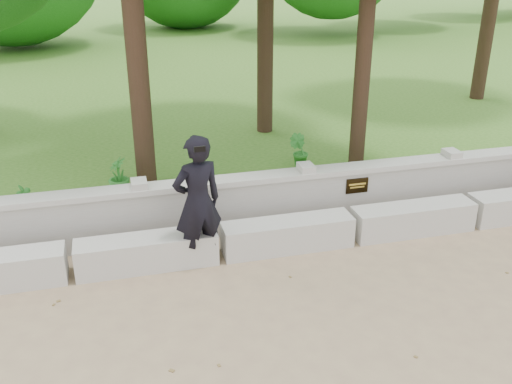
# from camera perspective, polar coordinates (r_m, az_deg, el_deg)

# --- Properties ---
(ground) EXTENTS (80.00, 80.00, 0.00)m
(ground) POSITION_cam_1_polar(r_m,az_deg,el_deg) (7.24, 15.61, -11.57)
(ground) COLOR #97805C
(ground) RESTS_ON ground
(lawn) EXTENTS (40.00, 22.00, 0.25)m
(lawn) POSITION_cam_1_polar(r_m,az_deg,el_deg) (19.69, -4.99, 11.94)
(lawn) COLOR #37661B
(lawn) RESTS_ON ground
(concrete_bench) EXTENTS (11.90, 0.45, 0.45)m
(concrete_bench) POSITION_cam_1_polar(r_m,az_deg,el_deg) (8.56, 9.59, -3.43)
(concrete_bench) COLOR #B3B0A9
(concrete_bench) RESTS_ON ground
(parapet_wall) EXTENTS (12.50, 0.35, 0.90)m
(parapet_wall) POSITION_cam_1_polar(r_m,az_deg,el_deg) (9.04, 7.91, -0.14)
(parapet_wall) COLOR #A8A69F
(parapet_wall) RESTS_ON ground
(man_main) EXTENTS (0.77, 0.70, 1.86)m
(man_main) POSITION_cam_1_polar(r_m,az_deg,el_deg) (7.56, -5.86, -1.04)
(man_main) COLOR black
(man_main) RESTS_ON ground
(shrub_a) EXTENTS (0.32, 0.36, 0.56)m
(shrub_a) POSITION_cam_1_polar(r_m,az_deg,el_deg) (9.12, -21.97, -1.03)
(shrub_a) COLOR #2B7628
(shrub_a) RESTS_ON lawn
(shrub_b) EXTENTS (0.45, 0.44, 0.63)m
(shrub_b) POSITION_cam_1_polar(r_m,az_deg,el_deg) (10.53, 4.30, 4.11)
(shrub_b) COLOR #2B7628
(shrub_b) RESTS_ON lawn
(shrub_d) EXTENTS (0.37, 0.40, 0.62)m
(shrub_d) POSITION_cam_1_polar(r_m,az_deg,el_deg) (9.65, -13.58, 1.59)
(shrub_d) COLOR #2B7628
(shrub_d) RESTS_ON lawn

